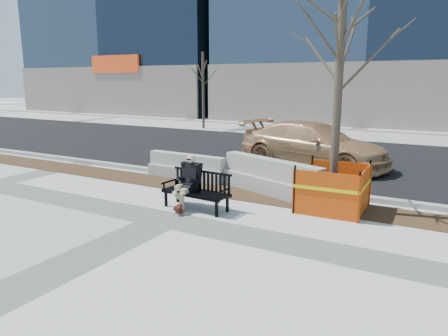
% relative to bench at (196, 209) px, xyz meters
% --- Properties ---
extents(ground, '(120.00, 120.00, 0.00)m').
position_rel_bench_xyz_m(ground, '(-0.17, -0.93, 0.00)').
color(ground, beige).
rests_on(ground, ground).
extents(mulch_strip, '(40.00, 1.20, 0.02)m').
position_rel_bench_xyz_m(mulch_strip, '(-0.17, 1.67, 0.00)').
color(mulch_strip, '#47301C').
rests_on(mulch_strip, ground).
extents(asphalt_street, '(60.00, 10.40, 0.01)m').
position_rel_bench_xyz_m(asphalt_street, '(-0.17, 7.87, 0.00)').
color(asphalt_street, black).
rests_on(asphalt_street, ground).
extents(curb, '(60.00, 0.25, 0.12)m').
position_rel_bench_xyz_m(curb, '(-0.17, 2.62, 0.06)').
color(curb, '#9E9B93').
rests_on(curb, ground).
extents(bench, '(1.68, 0.71, 0.88)m').
position_rel_bench_xyz_m(bench, '(0.00, 0.00, 0.00)').
color(bench, black).
rests_on(bench, ground).
extents(seated_man, '(0.58, 0.90, 1.21)m').
position_rel_bench_xyz_m(seated_man, '(-0.22, 0.06, 0.00)').
color(seated_man, black).
rests_on(seated_man, ground).
extents(tree_fence, '(2.26, 2.26, 5.47)m').
position_rel_bench_xyz_m(tree_fence, '(2.73, 1.50, 0.00)').
color(tree_fence, '#F1530B').
rests_on(tree_fence, ground).
extents(sedan, '(5.52, 3.11, 1.51)m').
position_rel_bench_xyz_m(sedan, '(0.84, 6.06, 0.00)').
color(sedan, tan).
rests_on(sedan, ground).
extents(jersey_barrier_left, '(2.63, 0.64, 0.75)m').
position_rel_bench_xyz_m(jersey_barrier_left, '(-1.93, 2.44, 0.00)').
color(jersey_barrier_left, '#ABA9A0').
rests_on(jersey_barrier_left, ground).
extents(jersey_barrier_right, '(3.21, 1.71, 0.91)m').
position_rel_bench_xyz_m(jersey_barrier_right, '(0.96, 2.11, 0.00)').
color(jersey_barrier_right, '#9C9992').
rests_on(jersey_barrier_right, ground).
extents(far_tree_left, '(1.85, 1.85, 4.91)m').
position_rel_bench_xyz_m(far_tree_left, '(-8.52, 13.97, 0.00)').
color(far_tree_left, '#4A3E2F').
rests_on(far_tree_left, ground).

